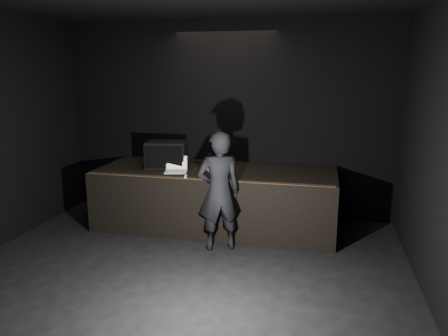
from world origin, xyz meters
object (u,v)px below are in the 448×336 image
at_px(beer_can, 208,167).
at_px(laptop, 176,168).
at_px(stage_riser, 216,198).
at_px(stage_monitor, 166,154).
at_px(person, 219,191).

bearing_deg(beer_can, laptop, -173.49).
bearing_deg(laptop, stage_riser, 13.30).
distance_m(stage_monitor, laptop, 0.41).
height_order(stage_riser, stage_monitor, stage_monitor).
bearing_deg(stage_riser, stage_monitor, -179.02).
height_order(stage_riser, person, person).
bearing_deg(stage_monitor, laptop, -54.94).
xyz_separation_m(stage_monitor, laptop, (0.27, -0.28, -0.16)).
xyz_separation_m(stage_riser, laptop, (-0.60, -0.29, 0.56)).
distance_m(stage_riser, stage_monitor, 1.13).
xyz_separation_m(laptop, beer_can, (0.54, 0.06, 0.02)).
xyz_separation_m(stage_monitor, beer_can, (0.80, -0.21, -0.14)).
bearing_deg(stage_monitor, beer_can, -23.90).
distance_m(laptop, beer_can, 0.54).
bearing_deg(stage_riser, laptop, -154.33).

